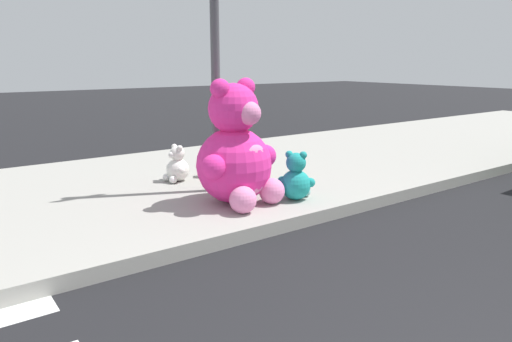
% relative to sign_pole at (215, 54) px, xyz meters
% --- Properties ---
extents(sidewalk, '(28.00, 4.40, 0.15)m').
position_rel_sign_pole_xyz_m(sidewalk, '(-1.00, 0.80, -1.77)').
color(sidewalk, '#9E9B93').
rests_on(sidewalk, ground_plane).
extents(sign_pole, '(0.56, 0.11, 3.20)m').
position_rel_sign_pole_xyz_m(sign_pole, '(0.00, 0.00, 0.00)').
color(sign_pole, '#4C4C51').
rests_on(sign_pole, sidewalk).
extents(plush_pink_large, '(1.09, 1.00, 1.43)m').
position_rel_sign_pole_xyz_m(plush_pink_large, '(-0.10, -0.59, -1.13)').
color(plush_pink_large, '#F22D93').
rests_on(plush_pink_large, sidewalk).
extents(plush_tan, '(0.33, 0.37, 0.48)m').
position_rel_sign_pole_xyz_m(plush_tan, '(0.35, 0.66, -1.50)').
color(plush_tan, tan).
rests_on(plush_tan, sidewalk).
extents(plush_teal, '(0.42, 0.42, 0.59)m').
position_rel_sign_pole_xyz_m(plush_teal, '(0.55, -0.89, -1.46)').
color(plush_teal, teal).
rests_on(plush_teal, sidewalk).
extents(plush_lime, '(0.41, 0.39, 0.55)m').
position_rel_sign_pole_xyz_m(plush_lime, '(0.56, 0.30, -1.48)').
color(plush_lime, '#8CD133').
rests_on(plush_lime, sidewalk).
extents(plush_white, '(0.35, 0.39, 0.51)m').
position_rel_sign_pole_xyz_m(plush_white, '(-0.21, 0.74, -1.49)').
color(plush_white, white).
rests_on(plush_white, sidewalk).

